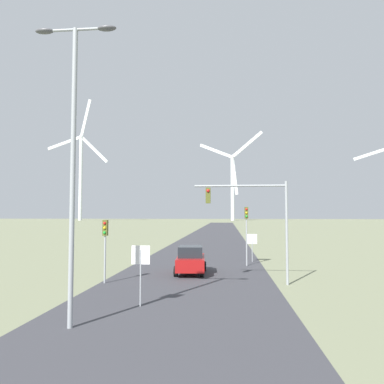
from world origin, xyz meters
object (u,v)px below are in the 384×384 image
wind_turbine_left (232,179)px  traffic_light_post_near_left (105,237)px  streetlamp (73,138)px  stop_sign_near (141,264)px  traffic_light_mast_overhead (253,209)px  stop_sign_far (252,242)px  wind_turbine_far_left (81,168)px  traffic_light_post_near_right (246,223)px  car_approaching (191,260)px

wind_turbine_left → traffic_light_post_near_left: bearing=-93.0°
streetlamp → stop_sign_near: bearing=61.6°
traffic_light_mast_overhead → wind_turbine_left: (2.18, 205.58, 20.74)m
stop_sign_near → stop_sign_far: (5.80, 15.52, -0.22)m
traffic_light_mast_overhead → wind_turbine_left: size_ratio=0.11×
stop_sign_far → traffic_light_post_near_left: size_ratio=0.63×
wind_turbine_far_left → traffic_light_post_near_left: bearing=-67.7°
stop_sign_far → traffic_light_post_near_right: bearing=-103.5°
traffic_light_post_near_right → traffic_light_mast_overhead: (-0.03, -7.60, 0.94)m
traffic_light_mast_overhead → car_approaching: bearing=138.8°
traffic_light_post_near_left → streetlamp: bearing=-79.5°
traffic_light_mast_overhead → car_approaching: 6.12m
streetlamp → car_approaching: bearing=75.9°
traffic_light_post_near_right → traffic_light_mast_overhead: bearing=-90.2°
wind_turbine_left → stop_sign_near: bearing=-92.0°
car_approaching → stop_sign_near: bearing=-98.4°
streetlamp → traffic_light_post_near_right: (6.96, 16.33, -3.38)m
stop_sign_near → traffic_light_post_near_left: 6.14m
streetlamp → stop_sign_near: streetlamp is taller
streetlamp → traffic_light_mast_overhead: size_ratio=1.85×
car_approaching → wind_turbine_far_left: 219.52m
car_approaching → wind_turbine_far_left: wind_turbine_far_left is taller
traffic_light_mast_overhead → car_approaching: traffic_light_mast_overhead is taller
streetlamp → car_approaching: size_ratio=2.55×
stop_sign_near → car_approaching: (1.31, 8.92, -0.90)m
traffic_light_post_near_right → car_approaching: size_ratio=1.07×
traffic_light_post_near_left → stop_sign_near: bearing=-57.3°
stop_sign_near → traffic_light_mast_overhead: (5.19, 5.53, 2.40)m
stop_sign_far → wind_turbine_far_left: (-92.25, 192.14, 30.79)m
traffic_light_post_near_right → wind_turbine_left: 199.18m
stop_sign_near → car_approaching: stop_sign_near is taller
stop_sign_near → traffic_light_post_near_left: bearing=122.7°
stop_sign_far → traffic_light_post_near_left: 13.85m
wind_turbine_far_left → streetlamp: bearing=-68.1°
traffic_light_post_near_right → traffic_light_mast_overhead: traffic_light_mast_overhead is taller
car_approaching → wind_turbine_left: 203.70m
traffic_light_mast_overhead → car_approaching: (-3.88, 3.39, -3.30)m
stop_sign_far → wind_turbine_far_left: size_ratio=0.03×
car_approaching → streetlamp: bearing=-104.1°
car_approaching → wind_turbine_left: size_ratio=0.08×
traffic_light_mast_overhead → wind_turbine_far_left: bearing=114.4°
wind_turbine_far_left → stop_sign_near: bearing=-67.4°
stop_sign_far → car_approaching: bearing=-124.2°
traffic_light_post_near_left → wind_turbine_far_left: wind_turbine_far_left is taller
stop_sign_near → wind_turbine_left: bearing=88.0°
stop_sign_far → wind_turbine_left: wind_turbine_left is taller
car_approaching → traffic_light_post_near_left: bearing=-140.4°
traffic_light_post_near_left → wind_turbine_far_left: size_ratio=0.05×
stop_sign_far → car_approaching: size_ratio=0.54×
traffic_light_mast_overhead → wind_turbine_far_left: size_ratio=0.08×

